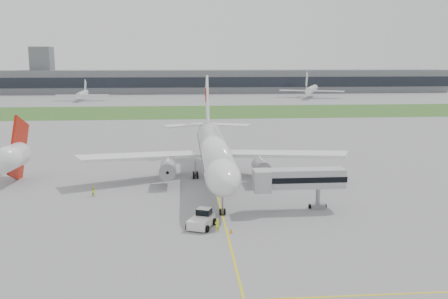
{
  "coord_description": "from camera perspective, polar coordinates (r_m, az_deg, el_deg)",
  "views": [
    {
      "loc": [
        -5.24,
        -81.66,
        21.68
      ],
      "look_at": [
        1.6,
        2.0,
        6.14
      ],
      "focal_mm": 40.0,
      "sensor_mm": 36.0,
      "label": 1
    }
  ],
  "objects": [
    {
      "name": "airliner",
      "position": [
        88.15,
        -1.19,
        0.02
      ],
      "size": [
        48.13,
        53.95,
        17.88
      ],
      "color": "white",
      "rests_on": "ground"
    },
    {
      "name": "distant_aircraft_left",
      "position": [
        263.92,
        -15.86,
        5.38
      ],
      "size": [
        26.85,
        23.86,
        10.0
      ],
      "primitive_type": null,
      "rotation": [
        0.0,
        0.0,
        0.03
      ],
      "color": "white",
      "rests_on": "ground"
    },
    {
      "name": "safety_cone_left",
      "position": [
        64.06,
        -3.69,
        -9.07
      ],
      "size": [
        0.37,
        0.37,
        0.51
      ],
      "primitive_type": "cone",
      "color": "orange",
      "rests_on": "ground"
    },
    {
      "name": "control_tower",
      "position": [
        325.63,
        -19.87,
        6.05
      ],
      "size": [
        12.0,
        12.0,
        56.0
      ],
      "primitive_type": null,
      "color": "slate",
      "rests_on": "ground"
    },
    {
      "name": "pushback_tug",
      "position": [
        65.36,
        -2.53,
        -7.94
      ],
      "size": [
        4.15,
        4.95,
        2.23
      ],
      "rotation": [
        0.0,
        0.0,
        -0.38
      ],
      "color": "silver",
      "rests_on": "ground"
    },
    {
      "name": "ground",
      "position": [
        84.65,
        -0.97,
        -4.35
      ],
      "size": [
        600.0,
        600.0,
        0.0
      ],
      "primitive_type": "plane",
      "color": "gray",
      "rests_on": "ground"
    },
    {
      "name": "jet_bridge",
      "position": [
        71.94,
        8.18,
        -3.38
      ],
      "size": [
        13.35,
        3.87,
        6.18
      ],
      "rotation": [
        0.0,
        0.0,
        0.01
      ],
      "color": "#AFB0B2",
      "rests_on": "ground"
    },
    {
      "name": "neighbor_aircraft",
      "position": [
        93.16,
        -23.27,
        -0.8
      ],
      "size": [
        5.18,
        15.04,
        12.19
      ],
      "rotation": [
        0.0,
        0.0,
        -0.11
      ],
      "color": "#A51709",
      "rests_on": "ground"
    },
    {
      "name": "ground_crew_far",
      "position": [
        81.58,
        -14.68,
        -4.68
      ],
      "size": [
        1.01,
        0.98,
        1.64
      ],
      "primitive_type": "imported",
      "rotation": [
        0.0,
        0.0,
        0.67
      ],
      "color": "#E0F729",
      "rests_on": "ground"
    },
    {
      "name": "terminal_building",
      "position": [
        311.92,
        -3.74,
        7.77
      ],
      "size": [
        320.0,
        22.3,
        14.0
      ],
      "color": "slate",
      "rests_on": "ground"
    },
    {
      "name": "apron_markings",
      "position": [
        79.83,
        -0.74,
        -5.27
      ],
      "size": [
        70.0,
        70.0,
        0.04
      ],
      "primitive_type": null,
      "color": "yellow",
      "rests_on": "ground"
    },
    {
      "name": "safety_cone_right",
      "position": [
        63.27,
        0.82,
        -9.27
      ],
      "size": [
        0.42,
        0.42,
        0.58
      ],
      "primitive_type": "cone",
      "color": "orange",
      "rests_on": "ground"
    },
    {
      "name": "grass_strip",
      "position": [
        202.88,
        -3.18,
        4.34
      ],
      "size": [
        600.0,
        50.0,
        0.02
      ],
      "primitive_type": "cube",
      "color": "#375D22",
      "rests_on": "ground"
    },
    {
      "name": "ground_crew_near",
      "position": [
        63.5,
        -0.8,
        -8.64
      ],
      "size": [
        0.76,
        0.69,
        1.75
      ],
      "primitive_type": "imported",
      "rotation": [
        0.0,
        0.0,
        3.68
      ],
      "color": "#D1ED27",
      "rests_on": "ground"
    },
    {
      "name": "distant_aircraft_right",
      "position": [
        276.35,
        9.96,
        5.83
      ],
      "size": [
        43.21,
        40.85,
        13.24
      ],
      "primitive_type": null,
      "rotation": [
        0.0,
        0.0,
        -0.36
      ],
      "color": "white",
      "rests_on": "ground"
    }
  ]
}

